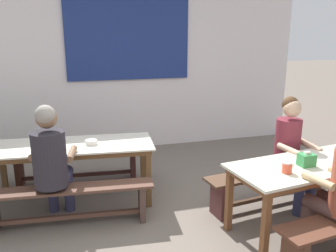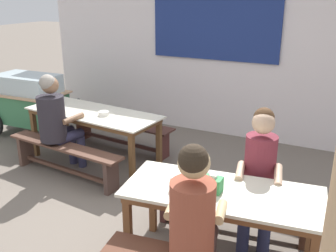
{
  "view_description": "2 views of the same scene",
  "coord_description": "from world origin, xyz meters",
  "px_view_note": "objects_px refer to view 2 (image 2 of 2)",
  "views": [
    {
      "loc": [
        -0.97,
        -2.89,
        1.96
      ],
      "look_at": [
        0.11,
        0.86,
        0.91
      ],
      "focal_mm": 36.7,
      "sensor_mm": 36.0,
      "label": 1
    },
    {
      "loc": [
        2.1,
        -2.91,
        2.26
      ],
      "look_at": [
        0.49,
        0.33,
        0.99
      ],
      "focal_mm": 41.55,
      "sensor_mm": 36.0,
      "label": 2
    }
  ],
  "objects_px": {
    "tissue_box": "(213,184)",
    "wooden_support_post": "(335,214)",
    "bench_far_front": "(65,155)",
    "bench_near_back": "(232,203)",
    "person_near_front": "(194,217)",
    "dining_table_far": "(93,117)",
    "person_left_back_turned": "(56,119)",
    "soup_bowl": "(104,113)",
    "bench_far_back": "(120,130)",
    "food_cart": "(28,100)",
    "condiment_jar": "(176,183)",
    "dining_table_near": "(222,199)",
    "person_right_near_table": "(259,170)"
  },
  "relations": [
    {
      "from": "food_cart",
      "to": "dining_table_near",
      "type": "bearing_deg",
      "value": -23.8
    },
    {
      "from": "dining_table_far",
      "to": "wooden_support_post",
      "type": "distance_m",
      "value": 3.79
    },
    {
      "from": "person_left_back_turned",
      "to": "wooden_support_post",
      "type": "height_order",
      "value": "wooden_support_post"
    },
    {
      "from": "bench_near_back",
      "to": "person_right_near_table",
      "type": "distance_m",
      "value": 0.49
    },
    {
      "from": "dining_table_far",
      "to": "person_right_near_table",
      "type": "xyz_separation_m",
      "value": [
        2.43,
        -0.76,
        0.07
      ]
    },
    {
      "from": "bench_near_back",
      "to": "dining_table_far",
      "type": "bearing_deg",
      "value": 161.62
    },
    {
      "from": "dining_table_near",
      "to": "condiment_jar",
      "type": "height_order",
      "value": "condiment_jar"
    },
    {
      "from": "dining_table_far",
      "to": "condiment_jar",
      "type": "bearing_deg",
      "value": -36.82
    },
    {
      "from": "bench_near_back",
      "to": "condiment_jar",
      "type": "bearing_deg",
      "value": -111.82
    },
    {
      "from": "person_near_front",
      "to": "food_cart",
      "type": "bearing_deg",
      "value": 149.94
    },
    {
      "from": "bench_far_back",
      "to": "bench_near_back",
      "type": "distance_m",
      "value": 2.48
    },
    {
      "from": "tissue_box",
      "to": "food_cart",
      "type": "bearing_deg",
      "value": 155.25
    },
    {
      "from": "person_near_front",
      "to": "dining_table_far",
      "type": "bearing_deg",
      "value": 141.08
    },
    {
      "from": "person_near_front",
      "to": "wooden_support_post",
      "type": "height_order",
      "value": "wooden_support_post"
    },
    {
      "from": "dining_table_far",
      "to": "condiment_jar",
      "type": "distance_m",
      "value": 2.38
    },
    {
      "from": "person_near_front",
      "to": "soup_bowl",
      "type": "xyz_separation_m",
      "value": [
        -1.99,
        1.73,
        -0.01
      ]
    },
    {
      "from": "condiment_jar",
      "to": "wooden_support_post",
      "type": "bearing_deg",
      "value": -29.75
    },
    {
      "from": "person_right_near_table",
      "to": "bench_far_front",
      "type": "bearing_deg",
      "value": 175.25
    },
    {
      "from": "person_right_near_table",
      "to": "tissue_box",
      "type": "bearing_deg",
      "value": -113.11
    },
    {
      "from": "bench_far_front",
      "to": "bench_near_back",
      "type": "distance_m",
      "value": 2.24
    },
    {
      "from": "food_cart",
      "to": "bench_far_front",
      "type": "bearing_deg",
      "value": -32.21
    },
    {
      "from": "bench_far_back",
      "to": "soup_bowl",
      "type": "relative_size",
      "value": 12.6
    },
    {
      "from": "bench_far_front",
      "to": "person_left_back_turned",
      "type": "relative_size",
      "value": 1.34
    },
    {
      "from": "person_left_back_turned",
      "to": "soup_bowl",
      "type": "distance_m",
      "value": 0.6
    },
    {
      "from": "wooden_support_post",
      "to": "dining_table_near",
      "type": "bearing_deg",
      "value": 135.61
    },
    {
      "from": "person_near_front",
      "to": "person_right_near_table",
      "type": "xyz_separation_m",
      "value": [
        0.21,
        1.03,
        -0.03
      ]
    },
    {
      "from": "bench_far_back",
      "to": "tissue_box",
      "type": "relative_size",
      "value": 12.0
    },
    {
      "from": "dining_table_near",
      "to": "food_cart",
      "type": "relative_size",
      "value": 1.12
    },
    {
      "from": "person_right_near_table",
      "to": "wooden_support_post",
      "type": "xyz_separation_m",
      "value": [
        0.68,
        -1.35,
        0.49
      ]
    },
    {
      "from": "bench_far_front",
      "to": "person_left_back_turned",
      "type": "bearing_deg",
      "value": 153.03
    },
    {
      "from": "soup_bowl",
      "to": "person_left_back_turned",
      "type": "bearing_deg",
      "value": -135.53
    },
    {
      "from": "tissue_box",
      "to": "wooden_support_post",
      "type": "relative_size",
      "value": 0.06
    },
    {
      "from": "condiment_jar",
      "to": "person_left_back_turned",
      "type": "bearing_deg",
      "value": 155.83
    },
    {
      "from": "bench_far_front",
      "to": "bench_near_back",
      "type": "xyz_separation_m",
      "value": [
        2.23,
        -0.17,
        -0.0
      ]
    },
    {
      "from": "dining_table_far",
      "to": "bench_far_back",
      "type": "distance_m",
      "value": 0.66
    },
    {
      "from": "bench_near_back",
      "to": "person_left_back_turned",
      "type": "distance_m",
      "value": 2.44
    },
    {
      "from": "person_near_front",
      "to": "person_left_back_turned",
      "type": "distance_m",
      "value": 2.75
    },
    {
      "from": "dining_table_near",
      "to": "person_right_near_table",
      "type": "xyz_separation_m",
      "value": [
        0.17,
        0.52,
        0.08
      ]
    },
    {
      "from": "wooden_support_post",
      "to": "dining_table_far",
      "type": "bearing_deg",
      "value": 145.78
    },
    {
      "from": "dining_table_near",
      "to": "person_left_back_turned",
      "type": "height_order",
      "value": "person_left_back_turned"
    },
    {
      "from": "person_left_back_turned",
      "to": "soup_bowl",
      "type": "relative_size",
      "value": 9.4
    },
    {
      "from": "bench_near_back",
      "to": "condiment_jar",
      "type": "relative_size",
      "value": 15.14
    },
    {
      "from": "condiment_jar",
      "to": "soup_bowl",
      "type": "xyz_separation_m",
      "value": [
        -1.68,
        1.36,
        -0.03
      ]
    },
    {
      "from": "bench_far_front",
      "to": "person_near_front",
      "type": "relative_size",
      "value": 1.32
    },
    {
      "from": "bench_far_back",
      "to": "person_right_near_table",
      "type": "relative_size",
      "value": 1.36
    },
    {
      "from": "person_left_back_turned",
      "to": "condiment_jar",
      "type": "distance_m",
      "value": 2.31
    },
    {
      "from": "bench_far_back",
      "to": "person_left_back_turned",
      "type": "distance_m",
      "value": 1.16
    },
    {
      "from": "person_near_front",
      "to": "tissue_box",
      "type": "distance_m",
      "value": 0.46
    },
    {
      "from": "food_cart",
      "to": "tissue_box",
      "type": "height_order",
      "value": "food_cart"
    },
    {
      "from": "dining_table_far",
      "to": "dining_table_near",
      "type": "distance_m",
      "value": 2.59
    }
  ]
}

